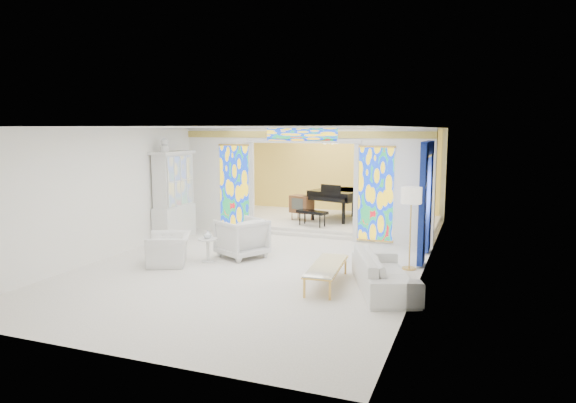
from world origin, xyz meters
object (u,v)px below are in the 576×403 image
at_px(grand_piano, 346,195).
at_px(tv_console, 302,204).
at_px(china_cabinet, 174,196).
at_px(coffee_table, 327,266).
at_px(armchair_right, 242,238).
at_px(armchair_left, 169,249).
at_px(sofa, 384,272).

xyz_separation_m(grand_piano, tv_console, (-1.21, -0.70, -0.26)).
bearing_deg(china_cabinet, grand_piano, 43.39).
relative_size(coffee_table, tv_console, 2.42).
bearing_deg(grand_piano, armchair_right, -86.86).
xyz_separation_m(armchair_left, coffee_table, (3.69, -0.26, 0.03)).
height_order(armchair_left, grand_piano, grand_piano).
distance_m(china_cabinet, armchair_left, 2.87).
distance_m(coffee_table, grand_piano, 6.42).
xyz_separation_m(armchair_right, sofa, (3.55, -1.31, -0.12)).
bearing_deg(grand_piano, sofa, -52.00).
relative_size(china_cabinet, tv_console, 3.56).
relative_size(armchair_left, sofa, 0.44).
height_order(armchair_right, coffee_table, armchair_right).
bearing_deg(sofa, china_cabinet, 46.82).
bearing_deg(sofa, armchair_left, 67.17).
bearing_deg(tv_console, coffee_table, -48.98).
bearing_deg(tv_console, sofa, -39.85).
height_order(armchair_left, armchair_right, armchair_right).
bearing_deg(coffee_table, china_cabinet, 152.65).
height_order(armchair_right, sofa, armchair_right).
relative_size(armchair_right, tv_console, 1.31).
relative_size(china_cabinet, grand_piano, 0.93).
xyz_separation_m(sofa, tv_console, (-3.52, 5.48, 0.34)).
height_order(china_cabinet, armchair_left, china_cabinet).
distance_m(armchair_right, sofa, 3.79).
relative_size(armchair_right, coffee_table, 0.54).
distance_m(china_cabinet, armchair_right, 2.97).
bearing_deg(china_cabinet, coffee_table, -27.35).
bearing_deg(armchair_left, coffee_table, 58.64).
bearing_deg(china_cabinet, armchair_right, -25.00).
relative_size(armchair_right, grand_piano, 0.34).
height_order(sofa, coffee_table, sofa).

